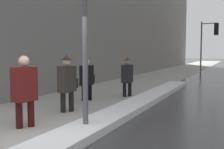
% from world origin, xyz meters
% --- Properties ---
extents(ground_plane, '(160.00, 160.00, 0.00)m').
position_xyz_m(ground_plane, '(0.00, 0.00, 0.00)').
color(ground_plane, '#38383A').
extents(sidewalk_slab, '(4.00, 80.00, 0.01)m').
position_xyz_m(sidewalk_slab, '(-2.00, 15.00, 0.01)').
color(sidewalk_slab, '#9E9B93').
rests_on(sidewalk_slab, ground).
extents(snow_bank_curb, '(0.87, 11.95, 0.18)m').
position_xyz_m(snow_bank_curb, '(0.26, 5.18, 0.09)').
color(snow_bank_curb, white).
rests_on(snow_bank_curb, ground).
extents(traffic_light_near, '(1.31, 0.34, 4.09)m').
position_xyz_m(traffic_light_near, '(1.13, 18.72, 2.96)').
color(traffic_light_near, '#515156').
rests_on(traffic_light_near, ground).
extents(pedestrian_trailing, '(0.37, 0.57, 1.67)m').
position_xyz_m(pedestrian_trailing, '(-1.24, 1.00, 0.93)').
color(pedestrian_trailing, '#340C0C').
rests_on(pedestrian_trailing, ground).
extents(pedestrian_in_fedora, '(0.36, 0.74, 1.68)m').
position_xyz_m(pedestrian_in_fedora, '(-1.30, 2.85, 0.91)').
color(pedestrian_in_fedora, black).
rests_on(pedestrian_in_fedora, ground).
extents(pedestrian_with_shoulder_bag, '(0.33, 0.71, 1.51)m').
position_xyz_m(pedestrian_with_shoulder_bag, '(-1.74, 4.77, 0.84)').
color(pedestrian_with_shoulder_bag, black).
rests_on(pedestrian_with_shoulder_bag, ground).
extents(pedestrian_in_glasses, '(0.34, 0.51, 1.57)m').
position_xyz_m(pedestrian_in_glasses, '(-0.76, 6.23, 0.86)').
color(pedestrian_in_glasses, black).
rests_on(pedestrian_in_glasses, ground).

